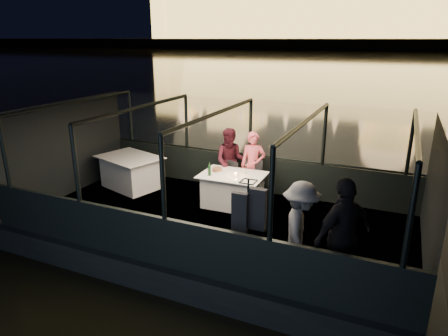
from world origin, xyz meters
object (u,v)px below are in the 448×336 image
at_px(dining_table_aft, 131,173).
at_px(dining_table_central, 233,190).
at_px(chair_port_right, 251,183).
at_px(wine_bottle, 209,169).
at_px(passenger_stripe, 300,228).
at_px(person_woman_coral, 253,167).
at_px(passenger_dark, 342,239).
at_px(chair_port_left, 229,180).
at_px(person_man_maroon, 231,164).
at_px(coat_stand, 248,223).

bearing_deg(dining_table_aft, dining_table_central, -0.63).
distance_m(chair_port_right, wine_bottle, 1.13).
bearing_deg(passenger_stripe, person_woman_coral, 18.01).
bearing_deg(passenger_dark, dining_table_aft, -74.73).
bearing_deg(dining_table_aft, passenger_stripe, -24.10).
relative_size(dining_table_central, chair_port_right, 1.52).
distance_m(chair_port_left, passenger_dark, 4.11).
xyz_separation_m(chair_port_right, passenger_dark, (2.48, -2.77, 0.40)).
relative_size(dining_table_central, dining_table_aft, 0.92).
xyz_separation_m(chair_port_left, person_man_maroon, (-0.07, 0.29, 0.30)).
bearing_deg(person_woman_coral, coat_stand, -88.16).
xyz_separation_m(person_man_maroon, wine_bottle, (-0.09, -1.02, 0.17)).
bearing_deg(person_man_maroon, chair_port_right, -41.07).
relative_size(dining_table_central, chair_port_left, 1.69).
distance_m(chair_port_right, coat_stand, 3.13).
distance_m(passenger_dark, wine_bottle, 3.79).
bearing_deg(chair_port_right, person_man_maroon, 156.50).
xyz_separation_m(dining_table_aft, passenger_stripe, (4.96, -2.22, 0.47)).
xyz_separation_m(passenger_dark, wine_bottle, (-3.20, 2.02, 0.06)).
bearing_deg(wine_bottle, passenger_stripe, -37.01).
distance_m(dining_table_aft, chair_port_left, 2.62).
height_order(dining_table_central, chair_port_right, chair_port_right).
height_order(person_man_maroon, wine_bottle, person_man_maroon).
relative_size(chair_port_left, wine_bottle, 2.79).
relative_size(dining_table_central, person_woman_coral, 0.90).
distance_m(coat_stand, passenger_dark, 1.47).
distance_m(chair_port_left, chair_port_right, 0.55).
bearing_deg(chair_port_right, dining_table_aft, -172.09).
bearing_deg(dining_table_central, passenger_stripe, -46.33).
distance_m(dining_table_central, dining_table_aft, 2.87).
height_order(coat_stand, person_man_maroon, coat_stand).
distance_m(dining_table_central, person_man_maroon, 0.90).
distance_m(passenger_stripe, wine_bottle, 3.18).
bearing_deg(wine_bottle, passenger_dark, -32.31).
xyz_separation_m(chair_port_right, wine_bottle, (-0.72, -0.74, 0.47)).
distance_m(chair_port_left, passenger_stripe, 3.57).
height_order(chair_port_right, passenger_stripe, passenger_stripe).
distance_m(person_woman_coral, passenger_dark, 3.93).
bearing_deg(chair_port_left, passenger_dark, -17.31).
distance_m(chair_port_left, coat_stand, 3.34).
distance_m(dining_table_aft, passenger_dark, 6.10).
bearing_deg(chair_port_left, wine_bottle, -78.06).
relative_size(person_man_maroon, passenger_stripe, 1.02).
height_order(dining_table_central, person_man_maroon, person_man_maroon).
xyz_separation_m(coat_stand, passenger_stripe, (0.79, 0.27, -0.05)).
bearing_deg(passenger_dark, chair_port_left, -94.36).
relative_size(chair_port_left, person_man_maroon, 0.52).
height_order(coat_stand, passenger_stripe, coat_stand).
distance_m(chair_port_right, passenger_dark, 3.74).
xyz_separation_m(coat_stand, wine_bottle, (-1.75, 2.18, 0.02)).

